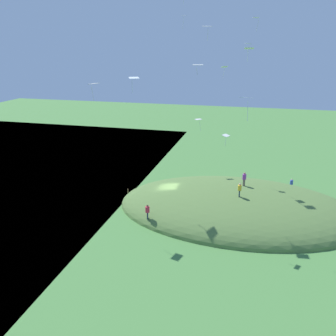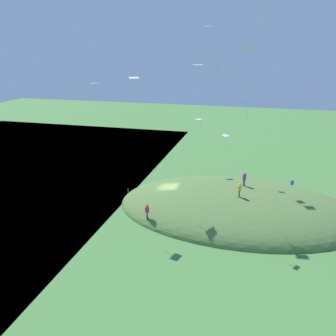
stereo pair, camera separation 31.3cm
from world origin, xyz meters
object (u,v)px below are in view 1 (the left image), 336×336
object	(u,v)px
person_watching_kites	(291,183)
kite_2	(134,78)
person_walking_path	(244,177)
kite_12	(198,120)
kite_0	(249,49)
kite_3	(246,99)
kite_8	(226,136)
mooring_post	(128,193)
person_with_child	(147,210)
kite_6	(184,17)
person_on_hilltop	(240,188)
kite_11	(207,27)
kite_10	(248,44)
kite_9	(94,84)
kite_7	(256,18)
kite_1	(224,68)
kite_5	(198,65)

from	to	relation	value
person_watching_kites	kite_2	distance (m)	26.69
person_watching_kites	person_walking_path	distance (m)	9.83
person_walking_path	kite_12	xyz separation A→B (m)	(-6.99, 5.82, 5.84)
kite_0	kite_12	distance (m)	15.08
person_walking_path	kite_3	xyz separation A→B (m)	(-0.15, -8.28, 10.92)
kite_8	mooring_post	xyz separation A→B (m)	(-13.30, 6.85, -10.32)
person_with_child	kite_6	xyz separation A→B (m)	(0.28, 16.98, 21.15)
person_on_hilltop	kite_11	size ratio (longest dim) A/B	0.90
kite_0	kite_10	distance (m)	12.85
kite_11	kite_0	bearing A→B (deg)	-56.65
kite_6	kite_9	bearing A→B (deg)	-112.31
person_watching_kites	kite_7	bearing A→B (deg)	-148.21
person_on_hilltop	mooring_post	xyz separation A→B (m)	(-14.83, 2.39, -3.08)
person_walking_path	kite_10	bearing A→B (deg)	45.44
kite_9	kite_10	bearing A→B (deg)	46.79
kite_3	kite_11	size ratio (longest dim) A/B	1.21
kite_8	kite_10	bearing A→B (deg)	87.12
kite_7	kite_8	world-z (taller)	kite_7
person_with_child	kite_1	bearing A→B (deg)	-42.45
kite_2	kite_10	world-z (taller)	kite_10
kite_2	kite_10	size ratio (longest dim) A/B	1.38
kite_5	kite_8	xyz separation A→B (m)	(3.84, -4.87, -6.52)
kite_6	kite_10	world-z (taller)	kite_6
kite_0	kite_5	bearing A→B (deg)	174.07
person_watching_kites	kite_5	bearing A→B (deg)	-92.96
person_walking_path	mooring_post	xyz separation A→B (m)	(-15.17, -1.27, -3.16)
kite_9	kite_12	size ratio (longest dim) A/B	1.10
person_walking_path	kite_7	size ratio (longest dim) A/B	1.01
kite_5	mooring_post	size ratio (longest dim) A/B	1.13
kite_7	kite_8	bearing A→B (deg)	-95.59
person_walking_path	person_watching_kites	bearing A→B (deg)	-3.62
person_with_child	kite_2	size ratio (longest dim) A/B	0.99
kite_3	kite_10	xyz separation A→B (m)	(-0.86, 17.29, 4.99)
mooring_post	kite_1	bearing A→B (deg)	23.13
kite_7	kite_9	world-z (taller)	kite_7
person_watching_kites	kite_8	world-z (taller)	kite_8
person_walking_path	kite_9	size ratio (longest dim) A/B	0.95
mooring_post	person_watching_kites	bearing A→B (deg)	20.84
kite_7	kite_12	xyz separation A→B (m)	(-6.77, -2.92, -13.25)
person_with_child	person_watching_kites	xyz separation A→B (m)	(16.51, 15.47, -0.95)
kite_7	person_walking_path	bearing A→B (deg)	-88.53
person_walking_path	kite_5	distance (m)	15.18
kite_3	kite_10	world-z (taller)	kite_10
kite_10	kite_8	bearing A→B (deg)	-92.88
kite_3	kite_6	bearing A→B (deg)	120.05
person_on_hilltop	kite_7	world-z (taller)	kite_7
person_walking_path	kite_11	size ratio (longest dim) A/B	0.97
kite_2	person_on_hilltop	bearing A→B (deg)	1.20
kite_0	kite_2	world-z (taller)	kite_0
kite_3	kite_2	bearing A→B (deg)	161.14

